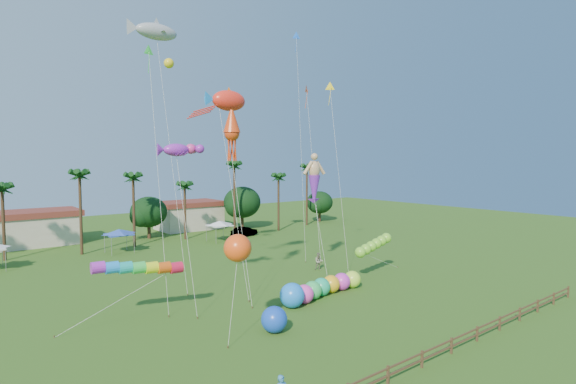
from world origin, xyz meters
TOP-DOWN VIEW (x-y plane):
  - ground at (0.00, 0.00)m, footprint 160.00×160.00m
  - tree_line at (3.57, 44.00)m, footprint 69.46×8.91m
  - buildings_row at (-3.09, 50.00)m, footprint 35.00×7.00m
  - tent_row at (-6.00, 36.33)m, footprint 31.00×4.00m
  - fence at (0.00, -6.00)m, footprint 36.12×0.12m
  - car_b at (13.26, 37.59)m, footprint 4.88×2.81m
  - spectator_b at (7.86, 14.58)m, footprint 1.14×1.10m
  - caterpillar_inflatable at (1.26, 7.27)m, footprint 9.85×2.93m
  - blue_ball at (-6.43, 3.43)m, footprint 1.81×1.81m
  - rainbow_tube at (-11.61, 11.13)m, footprint 10.05×2.37m
  - green_worm at (8.23, 8.96)m, footprint 10.10×1.74m
  - orange_ball_kite at (-9.14, 3.70)m, footprint 2.20×2.09m
  - merman_kite at (8.07, 15.59)m, footprint 2.92×4.91m
  - fish_kite at (-2.70, 15.32)m, footprint 5.10×6.29m
  - shark_kite at (-7.05, 21.13)m, footprint 5.66×7.79m
  - squid_kite at (-4.38, 12.10)m, footprint 1.52×4.37m
  - lobster_kite at (-8.90, 13.15)m, footprint 4.10×5.50m
  - delta_kite_red at (12.10, 21.55)m, footprint 2.61×5.37m
  - delta_kite_yellow at (10.75, 15.98)m, footprint 2.51×5.54m
  - delta_kite_green at (-10.40, 14.62)m, footprint 1.06×4.26m
  - delta_kite_blue at (10.31, 21.34)m, footprint 1.93×3.74m

SIDE VIEW (x-z plane):
  - ground at x=0.00m, z-range 0.00..0.00m
  - fence at x=0.00m, z-range 0.11..1.11m
  - car_b at x=13.26m, z-range 0.00..1.52m
  - caterpillar_inflatable at x=1.26m, z-range -0.16..1.84m
  - blue_ball at x=-6.43m, z-range 0.00..1.81m
  - spectator_b at x=7.86m, z-range 0.00..1.85m
  - buildings_row at x=-3.09m, z-range 0.00..4.00m
  - tent_row at x=-6.00m, z-range 2.45..3.05m
  - green_worm at x=8.23m, z-range 1.06..4.48m
  - rainbow_tube at x=-11.61m, z-range 1.57..5.60m
  - tree_line at x=3.57m, z-range -1.22..9.78m
  - orange_ball_kite at x=-9.14m, z-range 2.61..9.65m
  - merman_kite at x=8.07m, z-range 3.43..15.50m
  - lobster_kite at x=-8.90m, z-range 5.92..19.25m
  - squid_kite at x=-4.38m, z-range 5.97..22.05m
  - fish_kite at x=-2.70m, z-range 8.08..26.34m
  - delta_kite_yellow at x=10.75m, z-range 9.28..29.79m
  - delta_kite_green at x=-10.40m, z-range 9.38..30.33m
  - delta_kite_red at x=12.10m, z-range 9.59..30.67m
  - shark_kite at x=-7.05m, z-range 11.46..36.34m
  - delta_kite_blue at x=10.31m, z-range 12.20..39.26m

